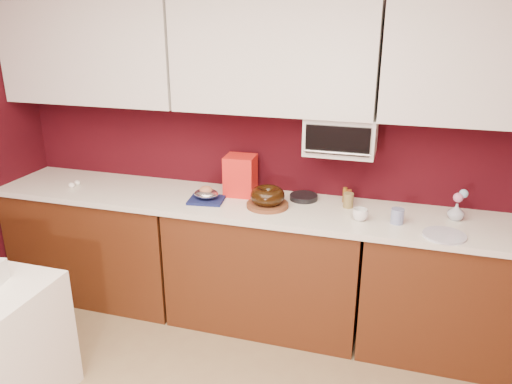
{
  "coord_description": "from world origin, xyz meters",
  "views": [
    {
      "loc": [
        0.83,
        -1.08,
        2.13
      ],
      "look_at": [
        -0.05,
        1.84,
        1.02
      ],
      "focal_mm": 35.0,
      "sensor_mm": 36.0,
      "label": 1
    }
  ],
  "objects_px": {
    "pandoro_box": "(240,175)",
    "toaster_oven": "(341,135)",
    "coffee_mug": "(360,213)",
    "flower_vase": "(456,211)",
    "bundt_cake": "(268,196)",
    "blue_jar": "(397,216)",
    "foil_ham_nest": "(206,194)"
  },
  "relations": [
    {
      "from": "foil_ham_nest",
      "to": "pandoro_box",
      "type": "height_order",
      "value": "pandoro_box"
    },
    {
      "from": "toaster_oven",
      "to": "foil_ham_nest",
      "type": "distance_m",
      "value": 0.99
    },
    {
      "from": "foil_ham_nest",
      "to": "coffee_mug",
      "type": "bearing_deg",
      "value": -1.8
    },
    {
      "from": "toaster_oven",
      "to": "pandoro_box",
      "type": "height_order",
      "value": "toaster_oven"
    },
    {
      "from": "bundt_cake",
      "to": "foil_ham_nest",
      "type": "xyz_separation_m",
      "value": [
        -0.43,
        -0.02,
        -0.02
      ]
    },
    {
      "from": "foil_ham_nest",
      "to": "blue_jar",
      "type": "relative_size",
      "value": 1.78
    },
    {
      "from": "bundt_cake",
      "to": "foil_ham_nest",
      "type": "height_order",
      "value": "bundt_cake"
    },
    {
      "from": "bundt_cake",
      "to": "coffee_mug",
      "type": "xyz_separation_m",
      "value": [
        0.61,
        -0.05,
        -0.03
      ]
    },
    {
      "from": "pandoro_box",
      "to": "flower_vase",
      "type": "bearing_deg",
      "value": -5.03
    },
    {
      "from": "flower_vase",
      "to": "pandoro_box",
      "type": "bearing_deg",
      "value": 177.94
    },
    {
      "from": "pandoro_box",
      "to": "toaster_oven",
      "type": "bearing_deg",
      "value": -0.97
    },
    {
      "from": "pandoro_box",
      "to": "flower_vase",
      "type": "relative_size",
      "value": 2.33
    },
    {
      "from": "toaster_oven",
      "to": "blue_jar",
      "type": "xyz_separation_m",
      "value": [
        0.4,
        -0.24,
        -0.43
      ]
    },
    {
      "from": "foil_ham_nest",
      "to": "toaster_oven",
      "type": "bearing_deg",
      "value": 14.53
    },
    {
      "from": "toaster_oven",
      "to": "foil_ham_nest",
      "type": "height_order",
      "value": "toaster_oven"
    },
    {
      "from": "pandoro_box",
      "to": "blue_jar",
      "type": "distance_m",
      "value": 1.11
    },
    {
      "from": "coffee_mug",
      "to": "blue_jar",
      "type": "xyz_separation_m",
      "value": [
        0.22,
        0.02,
        0.0
      ]
    },
    {
      "from": "pandoro_box",
      "to": "bundt_cake",
      "type": "bearing_deg",
      "value": -38.71
    },
    {
      "from": "toaster_oven",
      "to": "flower_vase",
      "type": "bearing_deg",
      "value": -5.75
    },
    {
      "from": "foil_ham_nest",
      "to": "coffee_mug",
      "type": "height_order",
      "value": "coffee_mug"
    },
    {
      "from": "bundt_cake",
      "to": "coffee_mug",
      "type": "height_order",
      "value": "bundt_cake"
    },
    {
      "from": "pandoro_box",
      "to": "coffee_mug",
      "type": "height_order",
      "value": "pandoro_box"
    },
    {
      "from": "bundt_cake",
      "to": "flower_vase",
      "type": "height_order",
      "value": "bundt_cake"
    },
    {
      "from": "bundt_cake",
      "to": "blue_jar",
      "type": "distance_m",
      "value": 0.84
    },
    {
      "from": "blue_jar",
      "to": "toaster_oven",
      "type": "bearing_deg",
      "value": 149.29
    },
    {
      "from": "blue_jar",
      "to": "flower_vase",
      "type": "distance_m",
      "value": 0.38
    },
    {
      "from": "toaster_oven",
      "to": "bundt_cake",
      "type": "height_order",
      "value": "toaster_oven"
    },
    {
      "from": "toaster_oven",
      "to": "blue_jar",
      "type": "relative_size",
      "value": 4.76
    },
    {
      "from": "blue_jar",
      "to": "foil_ham_nest",
      "type": "bearing_deg",
      "value": 179.36
    },
    {
      "from": "bundt_cake",
      "to": "pandoro_box",
      "type": "xyz_separation_m",
      "value": [
        -0.25,
        0.18,
        0.06
      ]
    },
    {
      "from": "toaster_oven",
      "to": "flower_vase",
      "type": "xyz_separation_m",
      "value": [
        0.75,
        -0.08,
        -0.41
      ]
    },
    {
      "from": "foil_ham_nest",
      "to": "coffee_mug",
      "type": "relative_size",
      "value": 1.84
    }
  ]
}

